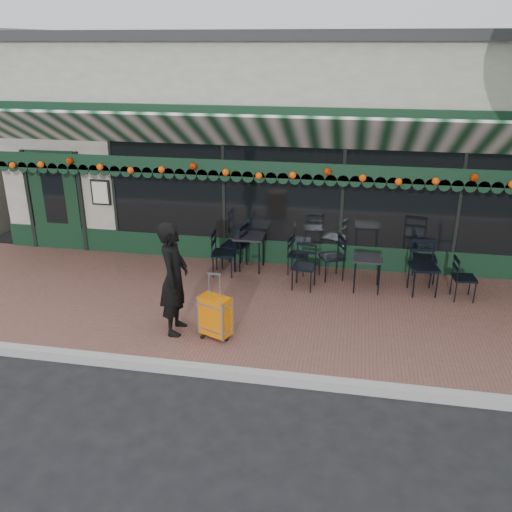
% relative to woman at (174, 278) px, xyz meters
% --- Properties ---
extents(ground, '(80.00, 80.00, 0.00)m').
position_rel_woman_xyz_m(ground, '(1.05, -0.84, -1.07)').
color(ground, black).
rests_on(ground, ground).
extents(sidewalk, '(18.00, 4.00, 0.15)m').
position_rel_woman_xyz_m(sidewalk, '(1.05, 1.16, -0.99)').
color(sidewalk, brown).
rests_on(sidewalk, ground).
extents(curb, '(18.00, 0.16, 0.15)m').
position_rel_woman_xyz_m(curb, '(1.05, -0.92, -0.99)').
color(curb, '#9E9E99').
rests_on(curb, ground).
extents(restaurant_building, '(12.00, 9.60, 4.50)m').
position_rel_woman_xyz_m(restaurant_building, '(1.05, 6.99, 1.21)').
color(restaurant_building, gray).
rests_on(restaurant_building, ground).
extents(woman, '(0.48, 0.70, 1.83)m').
position_rel_woman_xyz_m(woman, '(0.00, 0.00, 0.00)').
color(woman, black).
rests_on(woman, sidewalk).
extents(suitcase, '(0.54, 0.43, 1.08)m').
position_rel_woman_xyz_m(suitcase, '(0.67, -0.09, -0.55)').
color(suitcase, '#DA6606').
rests_on(suitcase, sidewalk).
extents(cafe_table_a, '(0.53, 0.53, 0.65)m').
position_rel_woman_xyz_m(cafe_table_a, '(3.00, 2.15, -0.33)').
color(cafe_table_a, black).
rests_on(cafe_table_a, sidewalk).
extents(cafe_table_b, '(0.58, 0.58, 0.72)m').
position_rel_woman_xyz_m(cafe_table_b, '(0.65, 2.73, -0.27)').
color(cafe_table_b, black).
rests_on(cafe_table_b, sidewalk).
extents(chair_a_left, '(0.57, 0.57, 0.87)m').
position_rel_woman_xyz_m(chair_a_left, '(2.32, 2.54, -0.48)').
color(chair_a_left, black).
rests_on(chair_a_left, sidewalk).
extents(chair_a_right, '(0.44, 0.44, 0.88)m').
position_rel_woman_xyz_m(chair_a_right, '(4.10, 2.79, -0.48)').
color(chair_a_right, black).
rests_on(chair_a_right, sidewalk).
extents(chair_a_front, '(0.58, 0.58, 1.01)m').
position_rel_woman_xyz_m(chair_a_front, '(4.01, 2.18, -0.41)').
color(chair_a_front, black).
rests_on(chair_a_front, sidewalk).
extents(chair_a_extra, '(0.44, 0.44, 0.80)m').
position_rel_woman_xyz_m(chair_a_extra, '(4.70, 2.05, -0.51)').
color(chair_a_extra, black).
rests_on(chair_a_extra, sidewalk).
extents(chair_b_left, '(0.56, 0.56, 0.95)m').
position_rel_woman_xyz_m(chair_b_left, '(0.34, 2.75, -0.44)').
color(chair_b_left, black).
rests_on(chair_b_left, sidewalk).
extents(chair_b_right, '(0.42, 0.42, 0.75)m').
position_rel_woman_xyz_m(chair_b_right, '(1.64, 2.68, -0.54)').
color(chair_b_right, black).
rests_on(chair_b_right, sidewalk).
extents(chair_b_front, '(0.48, 0.48, 0.86)m').
position_rel_woman_xyz_m(chair_b_front, '(1.84, 1.99, -0.49)').
color(chair_b_front, black).
rests_on(chair_b_front, sidewalk).
extents(chair_solo, '(0.47, 0.47, 0.89)m').
position_rel_woman_xyz_m(chair_solo, '(0.21, 2.36, -0.47)').
color(chair_solo, black).
rests_on(chair_solo, sidewalk).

